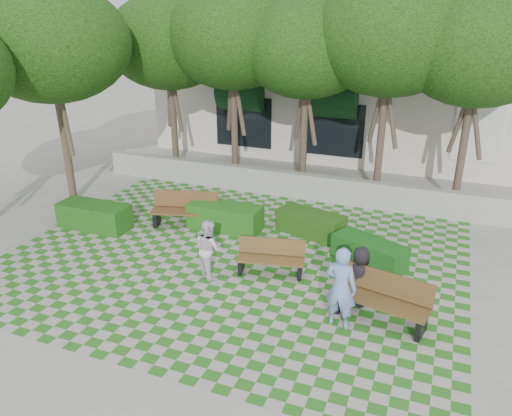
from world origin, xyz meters
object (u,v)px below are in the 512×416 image
at_px(hedge_midleft, 225,217).
at_px(person_white, 209,249).
at_px(bench_mid, 271,258).
at_px(hedge_west, 94,216).
at_px(bench_west, 185,210).
at_px(bench_east, 382,300).
at_px(person_blue, 341,288).
at_px(hedge_east, 369,252).
at_px(hedge_midright, 311,224).
at_px(person_dark, 359,276).

xyz_separation_m(hedge_midleft, person_white, (0.83, -2.75, 0.37)).
xyz_separation_m(bench_mid, person_white, (-1.41, -0.68, 0.33)).
bearing_deg(person_white, bench_mid, -116.96).
bearing_deg(hedge_west, bench_west, 25.01).
bearing_deg(bench_east, bench_west, 168.07).
xyz_separation_m(person_blue, person_white, (-3.53, 0.91, -0.17)).
height_order(hedge_midleft, person_blue, person_blue).
height_order(bench_east, hedge_east, bench_east).
bearing_deg(hedge_midright, person_dark, -58.04).
bearing_deg(person_dark, bench_east, 167.16).
height_order(bench_east, person_blue, person_blue).
height_order(bench_east, hedge_midright, bench_east).
distance_m(hedge_midright, person_blue, 4.63).
bearing_deg(hedge_midright, bench_west, -168.38).
relative_size(hedge_west, person_white, 1.46).
bearing_deg(person_blue, bench_mid, -28.75).
height_order(bench_east, person_dark, person_dark).
height_order(hedge_east, hedge_west, hedge_west).
relative_size(bench_mid, bench_west, 0.84).
relative_size(bench_mid, hedge_east, 0.91).
relative_size(bench_west, hedge_west, 0.96).
height_order(hedge_west, person_blue, person_blue).
xyz_separation_m(bench_west, hedge_midright, (3.81, 0.78, -0.16)).
distance_m(bench_mid, hedge_midleft, 3.05).
bearing_deg(bench_mid, bench_west, 140.42).
distance_m(hedge_east, person_blue, 3.05).
height_order(person_dark, person_white, person_white).
bearing_deg(person_dark, hedge_midright, -34.20).
bearing_deg(bench_west, bench_east, -40.33).
bearing_deg(hedge_east, hedge_midleft, 171.58).
xyz_separation_m(hedge_east, hedge_midright, (-1.93, 1.23, 0.01)).
relative_size(bench_mid, hedge_west, 0.81).
xyz_separation_m(hedge_midright, person_blue, (1.80, -4.22, 0.58)).
height_order(hedge_midright, person_dark, person_dark).
relative_size(bench_west, person_dark, 1.48).
relative_size(hedge_midright, person_white, 1.32).
bearing_deg(bench_east, hedge_midleft, 161.30).
xyz_separation_m(bench_west, hedge_midleft, (1.25, 0.22, -0.12)).
relative_size(bench_west, hedge_midleft, 0.95).
distance_m(bench_mid, person_white, 1.60).
bearing_deg(person_blue, hedge_midleft, -31.91).
bearing_deg(bench_west, person_blue, -47.54).
bearing_deg(hedge_midright, person_white, -117.55).
bearing_deg(bench_west, hedge_west, -171.03).
distance_m(hedge_midright, person_dark, 3.84).
distance_m(bench_east, hedge_west, 9.11).
distance_m(bench_west, person_blue, 6.60).
bearing_deg(bench_east, hedge_east, 117.97).
bearing_deg(person_dark, bench_mid, 9.32).
relative_size(bench_west, person_white, 1.40).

